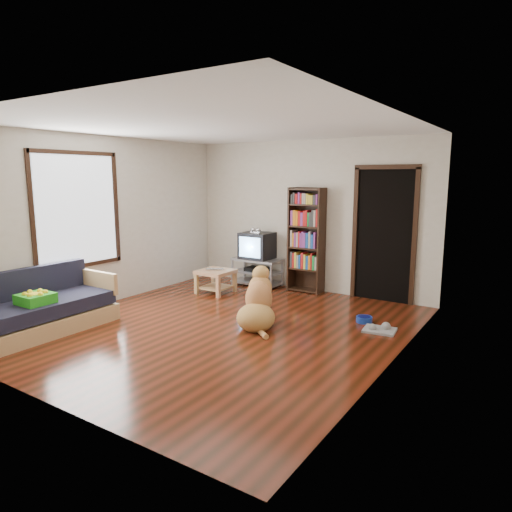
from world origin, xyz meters
The scene contains 18 objects.
ground centered at (0.00, 0.00, 0.00)m, with size 5.00×5.00×0.00m, color #591E0F.
ceiling centered at (0.00, 0.00, 2.60)m, with size 5.00×5.00×0.00m, color white.
wall_back centered at (0.00, 2.50, 1.30)m, with size 4.50×4.50×0.00m, color beige.
wall_front centered at (0.00, -2.50, 1.30)m, with size 4.50×4.50×0.00m, color beige.
wall_left centered at (-2.25, 0.00, 1.30)m, with size 5.00×5.00×0.00m, color beige.
wall_right centered at (2.25, 0.00, 1.30)m, with size 5.00×5.00×0.00m, color beige.
green_cushion centered at (-1.75, -1.53, 0.48)m, with size 0.37×0.37×0.12m, color green.
laptop centered at (-1.19, 1.36, 0.41)m, with size 0.30×0.19×0.02m, color silver.
dog_bowl centered at (1.52, 1.24, 0.04)m, with size 0.22×0.22×0.08m, color navy.
grey_rag centered at (1.82, 0.99, 0.01)m, with size 0.40×0.32×0.03m, color #959595.
window centered at (-2.23, -0.50, 1.50)m, with size 0.03×1.46×1.70m.
doorway centered at (1.35, 2.48, 1.12)m, with size 1.03×0.05×2.19m.
tv_stand centered at (-0.90, 2.25, 0.27)m, with size 0.90×0.45×0.50m.
crt_tv centered at (-0.90, 2.27, 0.74)m, with size 0.55×0.52×0.58m.
bookshelf centered at (0.05, 2.34, 1.00)m, with size 0.60×0.30×1.80m.
sofa centered at (-1.87, -1.38, 0.26)m, with size 0.80×1.80×0.80m.
coffee_table centered at (-1.19, 1.39, 0.28)m, with size 0.55×0.55×0.40m.
dog centered at (0.37, 0.31, 0.30)m, with size 0.69×0.91×0.81m.
Camera 1 is at (3.57, -4.64, 1.99)m, focal length 32.00 mm.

